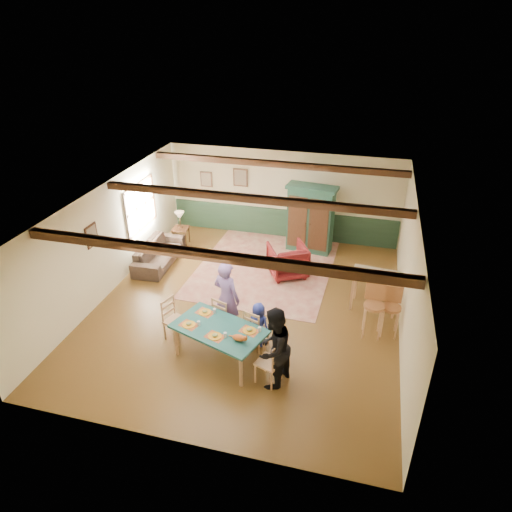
% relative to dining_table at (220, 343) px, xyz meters
% --- Properties ---
extents(floor, '(8.00, 8.00, 0.00)m').
position_rel_dining_table_xyz_m(floor, '(0.04, 1.88, -0.38)').
color(floor, '#573918').
rests_on(floor, ground).
extents(wall_back, '(7.00, 0.02, 2.70)m').
position_rel_dining_table_xyz_m(wall_back, '(0.04, 5.88, 0.97)').
color(wall_back, '#F1E7B5').
rests_on(wall_back, floor).
extents(wall_left, '(0.02, 8.00, 2.70)m').
position_rel_dining_table_xyz_m(wall_left, '(-3.46, 1.88, 0.97)').
color(wall_left, '#F1E7B5').
rests_on(wall_left, floor).
extents(wall_right, '(0.02, 8.00, 2.70)m').
position_rel_dining_table_xyz_m(wall_right, '(3.54, 1.88, 0.97)').
color(wall_right, '#F1E7B5').
rests_on(wall_right, floor).
extents(ceiling, '(7.00, 8.00, 0.02)m').
position_rel_dining_table_xyz_m(ceiling, '(0.04, 1.88, 2.32)').
color(ceiling, white).
rests_on(ceiling, wall_back).
extents(wainscot_back, '(6.95, 0.03, 0.90)m').
position_rel_dining_table_xyz_m(wainscot_back, '(0.04, 5.86, 0.07)').
color(wainscot_back, '#1E3826').
rests_on(wainscot_back, floor).
extents(ceiling_beam_front, '(6.95, 0.16, 0.16)m').
position_rel_dining_table_xyz_m(ceiling_beam_front, '(0.04, -0.42, 2.23)').
color(ceiling_beam_front, black).
rests_on(ceiling_beam_front, ceiling).
extents(ceiling_beam_mid, '(6.95, 0.16, 0.16)m').
position_rel_dining_table_xyz_m(ceiling_beam_mid, '(0.04, 2.28, 2.23)').
color(ceiling_beam_mid, black).
rests_on(ceiling_beam_mid, ceiling).
extents(ceiling_beam_back, '(6.95, 0.16, 0.16)m').
position_rel_dining_table_xyz_m(ceiling_beam_back, '(0.04, 4.88, 2.23)').
color(ceiling_beam_back, black).
rests_on(ceiling_beam_back, ceiling).
extents(window_left, '(0.06, 1.60, 1.30)m').
position_rel_dining_table_xyz_m(window_left, '(-3.43, 3.58, 1.17)').
color(window_left, white).
rests_on(window_left, wall_left).
extents(picture_left_wall, '(0.04, 0.42, 0.52)m').
position_rel_dining_table_xyz_m(picture_left_wall, '(-3.43, 1.28, 1.37)').
color(picture_left_wall, gray).
rests_on(picture_left_wall, wall_left).
extents(picture_back_a, '(0.45, 0.04, 0.55)m').
position_rel_dining_table_xyz_m(picture_back_a, '(-1.26, 5.85, 1.42)').
color(picture_back_a, gray).
rests_on(picture_back_a, wall_back).
extents(picture_back_b, '(0.38, 0.04, 0.48)m').
position_rel_dining_table_xyz_m(picture_back_b, '(-2.36, 5.85, 1.27)').
color(picture_back_b, gray).
rests_on(picture_back_b, wall_back).
extents(dining_table, '(2.04, 1.54, 0.75)m').
position_rel_dining_table_xyz_m(dining_table, '(0.00, 0.00, 0.00)').
color(dining_table, '#1A5451').
rests_on(dining_table, floor).
extents(dining_chair_far_left, '(0.54, 0.56, 0.96)m').
position_rel_dining_table_xyz_m(dining_chair_far_left, '(-0.15, 0.82, 0.10)').
color(dining_chair_far_left, tan).
rests_on(dining_chair_far_left, floor).
extents(dining_chair_far_right, '(0.54, 0.56, 0.96)m').
position_rel_dining_table_xyz_m(dining_chair_far_right, '(0.62, 0.56, 0.10)').
color(dining_chair_far_right, tan).
rests_on(dining_chair_far_right, floor).
extents(dining_chair_end_left, '(0.56, 0.54, 0.96)m').
position_rel_dining_table_xyz_m(dining_chair_end_left, '(-1.10, 0.37, 0.10)').
color(dining_chair_end_left, tan).
rests_on(dining_chair_end_left, floor).
extents(dining_chair_end_right, '(0.56, 0.54, 0.96)m').
position_rel_dining_table_xyz_m(dining_chair_end_right, '(1.10, -0.37, 0.10)').
color(dining_chair_end_right, tan).
rests_on(dining_chair_end_right, floor).
extents(person_man, '(0.73, 0.60, 1.74)m').
position_rel_dining_table_xyz_m(person_man, '(-0.12, 0.89, 0.49)').
color(person_man, '#805FA4').
rests_on(person_man, floor).
extents(person_woman, '(0.86, 0.97, 1.66)m').
position_rel_dining_table_xyz_m(person_woman, '(1.19, -0.41, 0.45)').
color(person_woman, black).
rests_on(person_woman, floor).
extents(person_child, '(0.57, 0.46, 1.01)m').
position_rel_dining_table_xyz_m(person_child, '(0.64, 0.63, 0.13)').
color(person_child, navy).
rests_on(person_child, floor).
extents(cat, '(0.39, 0.25, 0.18)m').
position_rel_dining_table_xyz_m(cat, '(0.49, -0.27, 0.47)').
color(cat, orange).
rests_on(cat, dining_table).
extents(place_setting_near_left, '(0.48, 0.42, 0.11)m').
position_rel_dining_table_xyz_m(place_setting_near_left, '(-0.61, -0.06, 0.43)').
color(place_setting_near_left, orange).
rests_on(place_setting_near_left, dining_table).
extents(place_setting_near_center, '(0.48, 0.42, 0.11)m').
position_rel_dining_table_xyz_m(place_setting_near_center, '(0.01, -0.27, 0.43)').
color(place_setting_near_center, orange).
rests_on(place_setting_near_center, dining_table).
extents(place_setting_far_left, '(0.48, 0.42, 0.11)m').
position_rel_dining_table_xyz_m(place_setting_far_left, '(-0.44, 0.42, 0.43)').
color(place_setting_far_left, orange).
rests_on(place_setting_far_left, dining_table).
extents(place_setting_far_right, '(0.48, 0.42, 0.11)m').
position_rel_dining_table_xyz_m(place_setting_far_right, '(0.61, 0.06, 0.43)').
color(place_setting_far_right, orange).
rests_on(place_setting_far_right, dining_table).
extents(area_rug, '(3.67, 4.31, 0.01)m').
position_rel_dining_table_xyz_m(area_rug, '(0.01, 3.78, -0.37)').
color(area_rug, beige).
rests_on(area_rug, floor).
extents(armoire, '(1.47, 0.75, 1.98)m').
position_rel_dining_table_xyz_m(armoire, '(1.01, 5.16, 0.61)').
color(armoire, '#16392C').
rests_on(armoire, floor).
extents(armchair, '(1.27, 1.28, 0.87)m').
position_rel_dining_table_xyz_m(armchair, '(0.67, 3.61, 0.06)').
color(armchair, '#410D11').
rests_on(armchair, floor).
extents(sofa, '(0.92, 2.11, 0.60)m').
position_rel_dining_table_xyz_m(sofa, '(-2.91, 3.35, -0.08)').
color(sofa, '#392B23').
rests_on(sofa, floor).
extents(end_table, '(0.50, 0.50, 0.56)m').
position_rel_dining_table_xyz_m(end_table, '(-2.74, 4.53, -0.10)').
color(end_table, black).
rests_on(end_table, floor).
extents(table_lamp, '(0.32, 0.32, 0.51)m').
position_rel_dining_table_xyz_m(table_lamp, '(-2.74, 4.53, 0.44)').
color(table_lamp, beige).
rests_on(table_lamp, end_table).
extents(counter_table, '(1.17, 0.76, 0.93)m').
position_rel_dining_table_xyz_m(counter_table, '(2.94, 2.60, 0.09)').
color(counter_table, '#C4B799').
rests_on(counter_table, floor).
extents(bar_stool_left, '(0.46, 0.50, 1.23)m').
position_rel_dining_table_xyz_m(bar_stool_left, '(2.93, 1.54, 0.24)').
color(bar_stool_left, '#B97748').
rests_on(bar_stool_left, floor).
extents(bar_stool_right, '(0.40, 0.44, 1.12)m').
position_rel_dining_table_xyz_m(bar_stool_right, '(3.30, 1.67, 0.18)').
color(bar_stool_right, '#B97748').
rests_on(bar_stool_right, floor).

